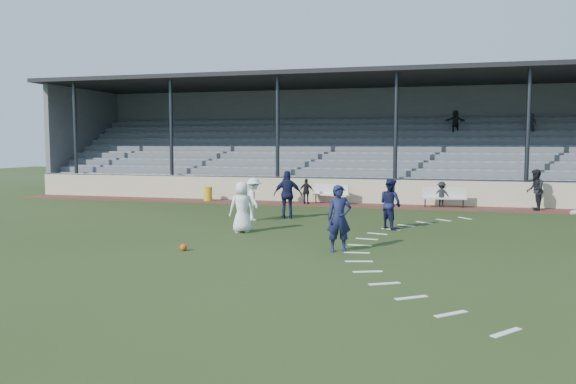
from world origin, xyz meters
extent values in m
plane|color=#253616|center=(0.00, 0.00, 0.00)|extent=(90.00, 90.00, 0.00)
cube|color=#552A22|center=(0.00, 10.50, 0.01)|extent=(34.00, 2.00, 0.02)
cube|color=beige|center=(0.00, 11.55, 0.60)|extent=(34.00, 0.18, 1.20)
cube|color=silver|center=(-0.06, 10.82, 0.45)|extent=(2.01, 1.10, 0.06)
cube|color=silver|center=(-0.06, 11.04, 0.70)|extent=(1.88, 0.79, 0.54)
cylinder|color=#2D3035|center=(-0.85, 11.14, 0.22)|extent=(0.06, 0.06, 0.40)
cylinder|color=#2D3035|center=(0.73, 10.51, 0.22)|extent=(0.06, 0.06, 0.40)
cube|color=silver|center=(5.34, 10.46, 0.45)|extent=(2.02, 0.55, 0.06)
cube|color=silver|center=(5.34, 10.68, 0.70)|extent=(2.00, 0.21, 0.54)
cylinder|color=#2D3035|center=(4.49, 10.40, 0.22)|extent=(0.06, 0.06, 0.40)
cylinder|color=#2D3035|center=(6.19, 10.52, 0.22)|extent=(0.06, 0.06, 0.40)
cylinder|color=gold|center=(-6.44, 10.58, 0.37)|extent=(0.44, 0.44, 0.71)
sphere|color=#D44E0C|center=(-1.80, -2.09, 0.10)|extent=(0.20, 0.20, 0.20)
imported|color=white|center=(-1.31, 1.40, 0.86)|extent=(1.00, 0.90, 1.72)
imported|color=#16193D|center=(2.42, -1.10, 0.92)|extent=(0.78, 0.64, 1.85)
imported|color=#16193D|center=(3.44, 3.47, 0.88)|extent=(1.08, 1.08, 1.77)
imported|color=white|center=(-1.85, 4.26, 0.83)|extent=(1.04, 1.24, 1.66)
imported|color=#16193D|center=(-0.72, 5.15, 0.95)|extent=(1.20, 0.75, 1.91)
imported|color=black|center=(9.23, 10.50, 0.93)|extent=(0.79, 0.96, 1.83)
imported|color=black|center=(-2.32, 10.50, 0.64)|extent=(0.53, 0.44, 1.24)
imported|color=black|center=(-1.16, 10.38, 0.64)|extent=(0.73, 0.31, 1.24)
imported|color=black|center=(5.22, 10.70, 0.61)|extent=(0.79, 0.48, 1.19)
cube|color=slate|center=(0.00, 12.10, 0.60)|extent=(34.00, 0.80, 1.20)
cube|color=slate|center=(0.00, 12.20, 1.25)|extent=(33.00, 0.28, 0.10)
cube|color=slate|center=(0.00, 12.90, 0.80)|extent=(34.00, 0.80, 1.60)
cube|color=slate|center=(0.00, 13.00, 1.65)|extent=(33.00, 0.28, 0.10)
cube|color=slate|center=(0.00, 13.70, 1.00)|extent=(34.00, 0.80, 2.00)
cube|color=slate|center=(0.00, 13.80, 2.05)|extent=(33.00, 0.28, 0.10)
cube|color=slate|center=(0.00, 14.50, 1.20)|extent=(34.00, 0.80, 2.40)
cube|color=slate|center=(0.00, 14.60, 2.45)|extent=(33.00, 0.28, 0.10)
cube|color=slate|center=(0.00, 15.30, 1.40)|extent=(34.00, 0.80, 2.80)
cube|color=slate|center=(0.00, 15.40, 2.85)|extent=(33.00, 0.28, 0.10)
cube|color=slate|center=(0.00, 16.10, 1.60)|extent=(34.00, 0.80, 3.20)
cube|color=slate|center=(0.00, 16.20, 3.25)|extent=(33.00, 0.28, 0.10)
cube|color=slate|center=(0.00, 16.90, 1.80)|extent=(34.00, 0.80, 3.60)
cube|color=slate|center=(0.00, 17.00, 3.65)|extent=(33.00, 0.28, 0.10)
cube|color=slate|center=(0.00, 17.70, 2.00)|extent=(34.00, 0.80, 4.00)
cube|color=slate|center=(0.00, 17.80, 4.05)|extent=(33.00, 0.28, 0.10)
cube|color=slate|center=(0.00, 18.50, 2.20)|extent=(34.00, 0.80, 4.40)
cube|color=slate|center=(0.00, 18.60, 4.45)|extent=(33.00, 0.28, 0.10)
cube|color=slate|center=(0.00, 19.10, 3.20)|extent=(34.00, 0.40, 6.40)
cube|color=slate|center=(-16.85, 15.50, 3.20)|extent=(0.30, 7.80, 6.40)
cube|color=black|center=(0.00, 15.20, 6.50)|extent=(34.60, 9.00, 0.22)
cylinder|color=#2D3035|center=(-15.00, 11.65, 3.25)|extent=(0.20, 0.20, 6.50)
cylinder|color=#2D3035|center=(-9.00, 11.65, 3.25)|extent=(0.20, 0.20, 6.50)
cylinder|color=#2D3035|center=(-3.00, 11.65, 3.25)|extent=(0.20, 0.20, 6.50)
cylinder|color=#2D3035|center=(3.00, 11.65, 3.25)|extent=(0.20, 0.20, 6.50)
cylinder|color=#2D3035|center=(9.00, 11.65, 3.25)|extent=(0.20, 0.20, 6.50)
cylinder|color=#2D3035|center=(0.00, 11.55, 1.25)|extent=(34.00, 0.05, 0.05)
imported|color=black|center=(9.92, 16.94, 4.11)|extent=(0.59, 0.50, 1.03)
imported|color=black|center=(5.93, 16.94, 4.22)|extent=(1.21, 0.66, 1.25)
cube|color=white|center=(6.12, 7.01, 0.01)|extent=(0.54, 0.61, 0.01)
cube|color=white|center=(5.29, 6.22, 0.01)|extent=(0.59, 0.56, 0.01)
cube|color=white|center=(4.57, 5.34, 0.01)|extent=(0.64, 0.51, 0.01)
cube|color=white|center=(3.96, 4.38, 0.01)|extent=(0.67, 0.44, 0.01)
cube|color=white|center=(3.48, 3.34, 0.01)|extent=(0.70, 0.37, 0.01)
cube|color=white|center=(3.13, 2.26, 0.01)|extent=(0.71, 0.29, 0.01)
cube|color=white|center=(2.92, 1.14, 0.01)|extent=(0.71, 0.21, 0.01)
cube|color=white|center=(2.85, 0.00, 0.01)|extent=(0.70, 0.12, 0.01)
cube|color=white|center=(2.92, -1.14, 0.01)|extent=(0.71, 0.21, 0.01)
cube|color=white|center=(3.13, -2.26, 0.01)|extent=(0.71, 0.29, 0.01)
cube|color=white|center=(3.48, -3.34, 0.01)|extent=(0.70, 0.37, 0.01)
cube|color=white|center=(3.96, -4.38, 0.01)|extent=(0.67, 0.44, 0.01)
cube|color=white|center=(4.57, -5.34, 0.01)|extent=(0.64, 0.51, 0.01)
cube|color=white|center=(5.29, -6.22, 0.01)|extent=(0.59, 0.56, 0.01)
cube|color=white|center=(6.12, -7.01, 0.01)|extent=(0.54, 0.61, 0.01)
camera|label=1|loc=(5.00, -16.26, 3.00)|focal=35.00mm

